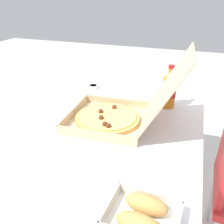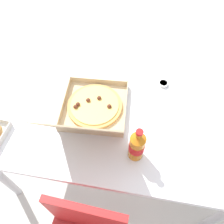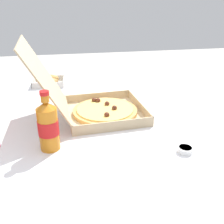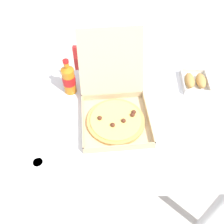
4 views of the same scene
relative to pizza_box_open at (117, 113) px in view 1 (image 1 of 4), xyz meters
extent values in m
plane|color=beige|center=(-0.11, -0.03, -0.79)|extent=(10.00, 10.00, 0.00)
cube|color=white|center=(-0.11, -0.03, -0.06)|extent=(1.50, 0.82, 0.03)
cylinder|color=#B7B7BC|center=(-0.79, -0.36, -0.43)|extent=(0.05, 0.05, 0.71)
cylinder|color=#B7B7BC|center=(-0.79, 0.31, -0.43)|extent=(0.05, 0.05, 0.71)
cylinder|color=#B2B2B7|center=(-0.24, 0.52, -0.57)|extent=(0.03, 0.03, 0.43)
cube|color=tan|center=(0.00, -0.05, -0.05)|extent=(0.37, 0.37, 0.01)
cube|color=tan|center=(0.01, -0.22, -0.02)|extent=(0.35, 0.03, 0.04)
cube|color=tan|center=(-0.17, -0.06, -0.02)|extent=(0.03, 0.35, 0.04)
cube|color=tan|center=(0.17, -0.04, -0.02)|extent=(0.03, 0.35, 0.04)
cube|color=tan|center=(-0.01, 0.12, -0.02)|extent=(0.35, 0.03, 0.04)
cube|color=tan|center=(-0.01, 0.21, 0.15)|extent=(0.36, 0.19, 0.31)
cylinder|color=tan|center=(0.00, -0.05, -0.03)|extent=(0.30, 0.30, 0.02)
cylinder|color=#EAC666|center=(0.00, -0.05, -0.02)|extent=(0.27, 0.27, 0.01)
sphere|color=#562819|center=(0.09, -0.02, -0.01)|extent=(0.02, 0.02, 0.02)
sphere|color=#562819|center=(0.10, -0.01, -0.01)|extent=(0.02, 0.02, 0.02)
sphere|color=#562819|center=(-0.01, -0.09, -0.01)|extent=(0.02, 0.02, 0.02)
sphere|color=#562819|center=(0.04, -0.06, -0.01)|extent=(0.02, 0.02, 0.02)
sphere|color=#562819|center=(-0.08, -0.04, -0.01)|extent=(0.02, 0.02, 0.02)
cube|color=white|center=(0.48, 0.23, -0.05)|extent=(0.16, 0.20, 0.00)
cube|color=silver|center=(0.48, 0.14, -0.03)|extent=(0.15, 0.01, 0.03)
cube|color=silver|center=(0.41, 0.24, -0.03)|extent=(0.02, 0.19, 0.03)
ellipsoid|color=tan|center=(0.45, 0.23, -0.02)|extent=(0.06, 0.12, 0.05)
ellipsoid|color=tan|center=(0.52, 0.23, -0.02)|extent=(0.06, 0.12, 0.05)
cylinder|color=orange|center=(-0.25, 0.20, 0.03)|extent=(0.07, 0.07, 0.16)
cone|color=orange|center=(-0.25, 0.20, 0.12)|extent=(0.07, 0.07, 0.02)
cylinder|color=orange|center=(-0.25, 0.20, 0.15)|extent=(0.03, 0.03, 0.02)
cylinder|color=red|center=(-0.25, 0.20, 0.17)|extent=(0.03, 0.03, 0.01)
cylinder|color=red|center=(-0.25, 0.20, 0.04)|extent=(0.07, 0.07, 0.06)
cube|color=white|center=(-0.70, 0.03, -0.05)|extent=(0.22, 0.16, 0.00)
cylinder|color=white|center=(-0.36, -0.28, -0.04)|extent=(0.06, 0.06, 0.02)
cylinder|color=#DBBC66|center=(-0.36, -0.28, -0.03)|extent=(0.05, 0.05, 0.01)
camera|label=1|loc=(0.91, 0.30, 0.50)|focal=37.77mm
camera|label=2|loc=(-0.22, 0.67, 0.99)|focal=36.76mm
camera|label=3|loc=(-1.08, 0.12, 0.47)|focal=40.99mm
camera|label=4|loc=(-0.04, -0.85, 1.00)|focal=40.28mm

